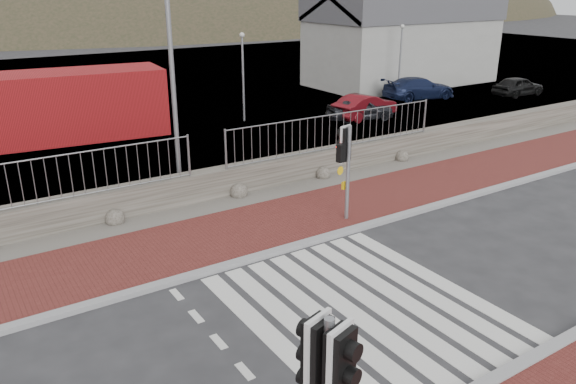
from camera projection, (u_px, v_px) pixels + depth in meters
ground at (362, 306)px, 11.49m from camera, size 220.00×220.00×0.00m
sidewalk_far at (253, 229)px, 15.01m from camera, size 40.00×3.00×0.08m
kerb_far at (283, 250)px, 13.83m from camera, size 40.00×0.25×0.12m
zebra_crossing at (362, 306)px, 11.49m from camera, size 4.62×5.60×0.01m
gravel_strip at (220, 206)px, 16.59m from camera, size 40.00×1.50×0.06m
stone_wall at (207, 185)px, 17.07m from camera, size 40.00×0.60×0.90m
railing at (207, 143)px, 16.48m from camera, size 18.07×0.07×1.22m
quay at (59, 95)px, 33.43m from camera, size 120.00×40.00×0.50m
harbor_building at (403, 38)px, 36.31m from camera, size 12.20×6.20×5.80m
hills_backdrop at (41, 173)px, 92.08m from camera, size 254.00×90.00×100.00m
traffic_signal_near at (328, 383)px, 6.12m from camera, size 0.48×0.36×2.94m
traffic_signal_far at (348, 153)px, 14.93m from camera, size 0.67×0.34×2.72m
streetlight at (174, 43)px, 16.05m from camera, size 1.73×0.39×8.18m
shipping_container at (81, 104)px, 23.78m from camera, size 7.02×3.49×2.82m
car_a at (360, 109)px, 27.02m from camera, size 3.47×2.12×1.10m
car_b at (365, 106)px, 27.38m from camera, size 3.72×1.78×1.18m
car_c at (419, 88)px, 31.93m from camera, size 4.50×2.39×1.24m
car_e at (518, 86)px, 32.85m from camera, size 3.40×1.48×1.14m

